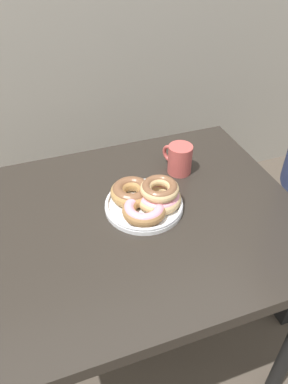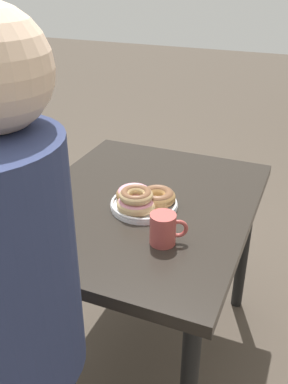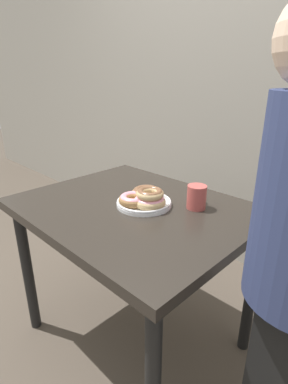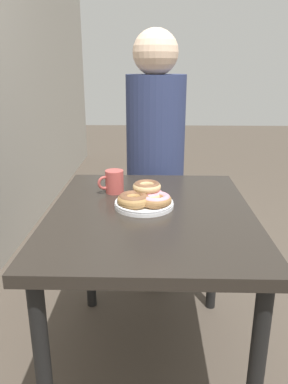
# 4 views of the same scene
# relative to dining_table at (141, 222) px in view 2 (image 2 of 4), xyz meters

# --- Properties ---
(ground_plane) EXTENTS (14.00, 14.00, 0.00)m
(ground_plane) POSITION_rel_dining_table_xyz_m (0.00, -0.14, -0.63)
(ground_plane) COLOR #4C4238
(dining_table) EXTENTS (0.96, 0.76, 0.72)m
(dining_table) POSITION_rel_dining_table_xyz_m (0.00, 0.00, 0.00)
(dining_table) COLOR #28231E
(dining_table) RESTS_ON ground_plane
(donut_plate) EXTENTS (0.23, 0.25, 0.09)m
(donut_plate) POSITION_rel_dining_table_xyz_m (0.04, 0.02, 0.12)
(donut_plate) COLOR white
(donut_plate) RESTS_ON dining_table
(coffee_mug) EXTENTS (0.08, 0.11, 0.10)m
(coffee_mug) POSITION_rel_dining_table_xyz_m (0.20, 0.16, 0.14)
(coffee_mug) COLOR #B74C47
(coffee_mug) RESTS_ON dining_table
(person_figure) EXTENTS (0.37, 0.31, 1.41)m
(person_figure) POSITION_rel_dining_table_xyz_m (0.70, -0.02, 0.12)
(person_figure) COLOR black
(person_figure) RESTS_ON ground_plane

